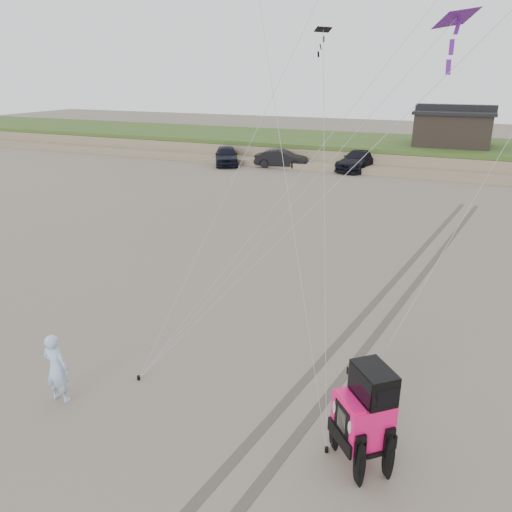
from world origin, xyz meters
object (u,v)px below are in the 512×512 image
at_px(truck_a, 226,155).
at_px(man, 56,368).
at_px(truck_c, 359,160).
at_px(cabin, 453,127).
at_px(jeep, 362,427).
at_px(truck_b, 282,159).

height_order(truck_a, man, man).
bearing_deg(truck_c, man, -78.01).
xyz_separation_m(cabin, truck_c, (-6.67, -5.24, -2.43)).
xyz_separation_m(cabin, truck_a, (-17.79, -7.38, -2.43)).
height_order(truck_a, jeep, jeep).
relative_size(truck_b, truck_c, 0.80).
bearing_deg(truck_a, cabin, -5.41).
bearing_deg(truck_c, jeep, -65.64).
height_order(truck_b, man, man).
relative_size(truck_b, man, 2.48).
distance_m(truck_a, man, 33.37).
bearing_deg(truck_a, jeep, -86.96).
xyz_separation_m(truck_c, jeep, (7.27, -32.75, 0.08)).
relative_size(truck_a, man, 2.64).
bearing_deg(truck_c, truck_a, -157.27).
distance_m(cabin, man, 39.43).
height_order(cabin, truck_c, cabin).
bearing_deg(jeep, man, -124.98).
bearing_deg(cabin, truck_b, -152.85).
relative_size(truck_c, man, 3.11).
bearing_deg(man, cabin, -103.39).
bearing_deg(truck_c, cabin, 50.01).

